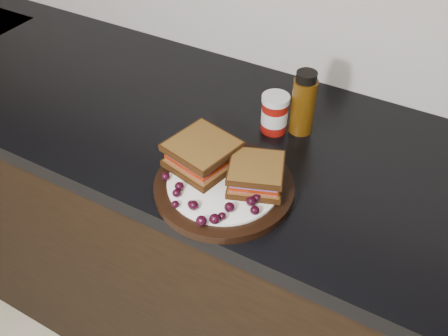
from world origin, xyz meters
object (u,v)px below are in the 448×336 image
Objects in this scene: oil_bottle at (303,102)px; plate at (224,187)px; sandwich_left at (202,154)px; condiment_jar at (275,113)px.

plate is at bearing -101.88° from oil_bottle.
oil_bottle reaches higher than sandwich_left.
plate is 3.05× the size of condiment_jar.
condiment_jar reaches higher than sandwich_left.
sandwich_left is at bearing -107.24° from condiment_jar.
oil_bottle reaches higher than condiment_jar.
sandwich_left is 0.81× the size of oil_bottle.
sandwich_left is (-0.06, 0.02, 0.04)m from plate.
condiment_jar is (0.06, 0.21, -0.01)m from sandwich_left.
oil_bottle reaches higher than plate.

